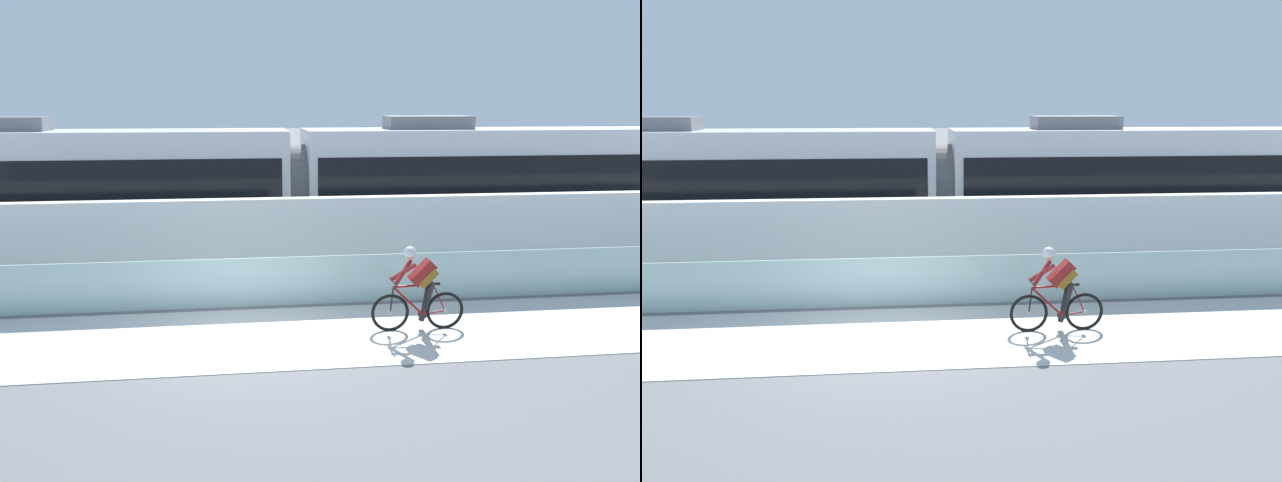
# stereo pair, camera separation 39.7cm
# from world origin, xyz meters

# --- Properties ---
(ground_plane) EXTENTS (200.00, 200.00, 0.00)m
(ground_plane) POSITION_xyz_m (0.00, 0.00, 0.00)
(ground_plane) COLOR slate
(bike_path_deck) EXTENTS (32.00, 3.20, 0.01)m
(bike_path_deck) POSITION_xyz_m (0.00, 0.00, 0.01)
(bike_path_deck) COLOR beige
(bike_path_deck) RESTS_ON ground
(glass_parapet) EXTENTS (32.00, 0.05, 1.04)m
(glass_parapet) POSITION_xyz_m (0.00, 1.85, 0.52)
(glass_parapet) COLOR silver
(glass_parapet) RESTS_ON ground
(concrete_barrier_wall) EXTENTS (32.00, 0.36, 2.01)m
(concrete_barrier_wall) POSITION_xyz_m (0.00, 3.65, 1.01)
(concrete_barrier_wall) COLOR white
(concrete_barrier_wall) RESTS_ON ground
(tram_rail_near) EXTENTS (32.00, 0.08, 0.01)m
(tram_rail_near) POSITION_xyz_m (0.00, 6.13, 0.00)
(tram_rail_near) COLOR #595654
(tram_rail_near) RESTS_ON ground
(tram_rail_far) EXTENTS (32.00, 0.08, 0.01)m
(tram_rail_far) POSITION_xyz_m (0.00, 7.57, 0.00)
(tram_rail_far) COLOR #595654
(tram_rail_far) RESTS_ON ground
(tram) EXTENTS (22.56, 2.54, 3.81)m
(tram) POSITION_xyz_m (1.54, 6.85, 1.89)
(tram) COLOR silver
(tram) RESTS_ON ground
(cyclist_on_bike) EXTENTS (1.77, 0.58, 1.61)m
(cyclist_on_bike) POSITION_xyz_m (3.21, 0.00, 0.78)
(cyclist_on_bike) COLOR black
(cyclist_on_bike) RESTS_ON ground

